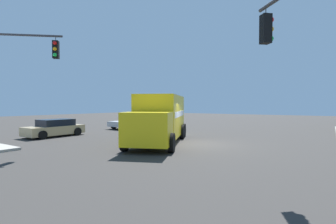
# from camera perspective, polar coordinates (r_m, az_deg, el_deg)

# --- Properties ---
(ground_plane) EXTENTS (100.00, 100.00, 0.00)m
(ground_plane) POSITION_cam_1_polar(r_m,az_deg,el_deg) (15.65, 7.23, -7.26)
(ground_plane) COLOR #33302D
(delivery_truck) EXTENTS (5.54, 8.15, 3.04)m
(delivery_truck) POSITION_cam_1_polar(r_m,az_deg,el_deg) (16.01, -1.87, -1.41)
(delivery_truck) COLOR yellow
(delivery_truck) RESTS_ON ground
(traffic_light_primary) EXTENTS (2.97, 2.61, 6.22)m
(traffic_light_primary) POSITION_cam_1_polar(r_m,az_deg,el_deg) (15.66, -32.22, 7.90)
(traffic_light_primary) COLOR #38383D
(traffic_light_primary) RESTS_ON sidewalk_corner_far
(traffic_light_secondary) EXTENTS (3.08, 3.15, 5.89)m
(traffic_light_secondary) POSITION_cam_1_polar(r_m,az_deg,el_deg) (7.06, 32.63, 13.33)
(traffic_light_secondary) COLOR #38383D
(traffic_light_secondary) RESTS_ON ground
(pickup_silver) EXTENTS (2.56, 5.33, 1.38)m
(pickup_silver) POSITION_cam_1_polar(r_m,az_deg,el_deg) (26.29, -8.09, -2.05)
(pickup_silver) COLOR #B7BABF
(pickup_silver) RESTS_ON ground
(sedan_tan) EXTENTS (2.08, 4.32, 1.31)m
(sedan_tan) POSITION_cam_1_polar(r_m,az_deg,el_deg) (21.04, -24.49, -3.38)
(sedan_tan) COLOR tan
(sedan_tan) RESTS_ON ground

